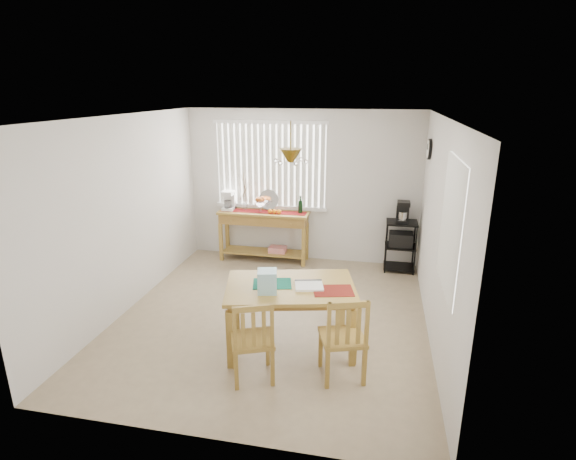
% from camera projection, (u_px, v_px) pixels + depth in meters
% --- Properties ---
extents(ground, '(4.00, 4.50, 0.01)m').
position_uv_depth(ground, '(272.00, 317.00, 6.01)').
color(ground, tan).
extents(room_shell, '(4.20, 4.70, 2.70)m').
position_uv_depth(room_shell, '(272.00, 193.00, 5.51)').
color(room_shell, silver).
rests_on(room_shell, ground).
extents(sideboard, '(1.57, 0.44, 0.88)m').
position_uv_depth(sideboard, '(264.00, 224.00, 7.80)').
color(sideboard, '#A78438').
rests_on(sideboard, ground).
extents(sideboard_items, '(1.49, 0.37, 0.68)m').
position_uv_depth(sideboard_items, '(250.00, 203.00, 7.76)').
color(sideboard_items, maroon).
rests_on(sideboard_items, sideboard).
extents(wire_cart, '(0.50, 0.40, 0.85)m').
position_uv_depth(wire_cart, '(401.00, 241.00, 7.39)').
color(wire_cart, black).
rests_on(wire_cart, ground).
extents(cart_items, '(0.20, 0.24, 0.35)m').
position_uv_depth(cart_items, '(403.00, 212.00, 7.25)').
color(cart_items, black).
rests_on(cart_items, wire_cart).
extents(dining_table, '(1.63, 1.24, 0.78)m').
position_uv_depth(dining_table, '(290.00, 293.00, 5.12)').
color(dining_table, '#A78438').
rests_on(dining_table, ground).
extents(table_items, '(1.20, 0.54, 0.25)m').
position_uv_depth(table_items, '(278.00, 283.00, 4.94)').
color(table_items, '#126550').
rests_on(table_items, dining_table).
extents(chair_left, '(0.56, 0.56, 0.93)m').
position_uv_depth(chair_left, '(252.00, 341.00, 4.58)').
color(chair_left, '#A78438').
rests_on(chair_left, ground).
extents(chair_right, '(0.56, 0.56, 0.96)m').
position_uv_depth(chair_right, '(343.00, 338.00, 4.59)').
color(chair_right, '#A78438').
rests_on(chair_right, ground).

